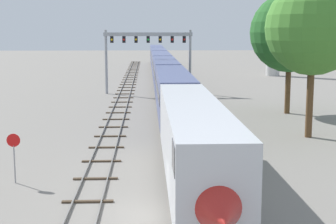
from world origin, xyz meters
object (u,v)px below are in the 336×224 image
Objects in this scene: signal_gantry at (148,47)px; trackside_tree_left at (290,33)px; passenger_train at (163,70)px; trackside_tree_mid at (313,28)px; stop_sign at (14,151)px.

signal_gantry is 22.89m from trackside_tree_left.
passenger_train is 9.44m from signal_gantry.
trackside_tree_left reaches higher than signal_gantry.
trackside_tree_left is (12.25, -25.94, 5.78)m from passenger_train.
signal_gantry reaches higher than passenger_train.
trackside_tree_mid is (10.69, -37.87, 6.19)m from passenger_train.
trackside_tree_mid is at bearing -74.23° from passenger_train.
signal_gantry is 4.20× the size of stop_sign.
trackside_tree_left is at bearing 82.58° from trackside_tree_mid.
trackside_tree_left is at bearing -50.53° from signal_gantry.
trackside_tree_mid is at bearing 29.56° from stop_sign.
passenger_train is 42.64× the size of stop_sign.
trackside_tree_mid is (20.69, 11.74, 6.93)m from stop_sign.
signal_gantry is 32.33m from trackside_tree_mid.
passenger_train is at bearing 105.77° from trackside_tree_mid.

